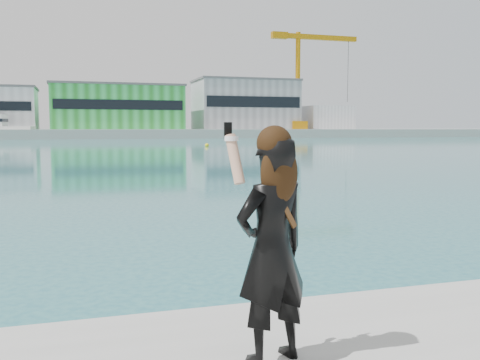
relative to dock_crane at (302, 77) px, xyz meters
name	(u,v)px	position (x,y,z in m)	size (l,w,h in m)	color
far_quay	(83,133)	(-53.20, 8.00, -14.07)	(320.00, 40.00, 2.00)	#9E9E99
warehouse_green	(117,107)	(-45.20, 5.98, -7.81)	(30.60, 16.36, 10.50)	green
warehouse_grey_right	(245,105)	(-13.20, 5.98, -6.80)	(25.50, 15.35, 12.50)	gray
ancillary_shed	(326,118)	(8.80, 4.00, -10.07)	(12.00, 10.00, 6.00)	silver
dock_crane	(302,77)	(0.00, 0.00, 0.00)	(23.00, 4.00, 24.00)	#C47D0B
flagpole_right	(181,110)	(-31.11, -1.00, -8.53)	(1.28, 0.16, 8.00)	silver
buoy_near	(207,146)	(-39.21, -59.98, -15.07)	(0.50, 0.50, 0.50)	yellow
woman	(272,243)	(-53.81, -122.17, -13.47)	(0.62, 0.50, 1.57)	black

